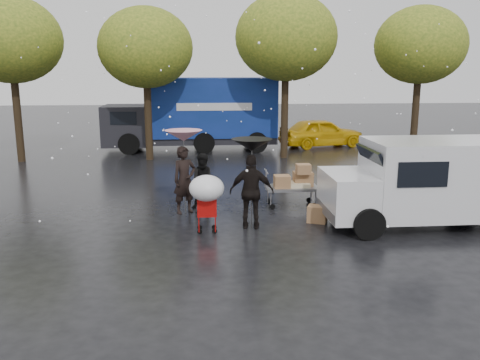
{
  "coord_description": "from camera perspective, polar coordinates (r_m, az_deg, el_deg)",
  "views": [
    {
      "loc": [
        -1.37,
        -12.39,
        3.95
      ],
      "look_at": [
        -0.24,
        1.0,
        0.98
      ],
      "focal_mm": 38.0,
      "sensor_mm": 36.0,
      "label": 1
    }
  ],
  "objects": [
    {
      "name": "blue_truck",
      "position": [
        25.05,
        -4.89,
        7.38
      ],
      "size": [
        8.3,
        2.6,
        3.5
      ],
      "color": "navy",
      "rests_on": "ground"
    },
    {
      "name": "umbrella_black",
      "position": [
        12.4,
        1.35,
        3.94
      ],
      "size": [
        1.01,
        1.01,
        2.27
      ],
      "color": "#4C4C4C",
      "rests_on": "ground"
    },
    {
      "name": "person_middle",
      "position": [
        14.45,
        -4.01,
        -0.16
      ],
      "size": [
        0.8,
        0.63,
        1.6
      ],
      "primitive_type": "imported",
      "rotation": [
        0.0,
        0.0,
        0.03
      ],
      "color": "black",
      "rests_on": "ground"
    },
    {
      "name": "vendor_cart",
      "position": [
        14.8,
        6.14,
        -0.2
      ],
      "size": [
        1.52,
        0.8,
        1.27
      ],
      "color": "slate",
      "rests_on": "ground"
    },
    {
      "name": "yellow_taxi",
      "position": [
        26.38,
        9.12,
        5.28
      ],
      "size": [
        4.57,
        2.65,
        1.46
      ],
      "primitive_type": "imported",
      "rotation": [
        0.0,
        0.0,
        1.8
      ],
      "color": "#DDA80B",
      "rests_on": "ground"
    },
    {
      "name": "person_black",
      "position": [
        12.62,
        1.32,
        -1.33
      ],
      "size": [
        1.16,
        0.63,
        1.88
      ],
      "primitive_type": "imported",
      "rotation": [
        0.0,
        0.0,
        2.98
      ],
      "color": "black",
      "rests_on": "ground"
    },
    {
      "name": "box_ground_near",
      "position": [
        13.46,
        8.67,
        -3.79
      ],
      "size": [
        0.6,
        0.55,
        0.44
      ],
      "primitive_type": "cube",
      "rotation": [
        0.0,
        0.0,
        -0.4
      ],
      "color": "olive",
      "rests_on": "ground"
    },
    {
      "name": "umbrella_pink",
      "position": [
        13.86,
        -6.36,
        4.95
      ],
      "size": [
        1.03,
        1.03,
        2.31
      ],
      "color": "#4C4C4C",
      "rests_on": "ground"
    },
    {
      "name": "white_van",
      "position": [
        13.66,
        20.35,
        -0.12
      ],
      "size": [
        4.91,
        2.18,
        2.2
      ],
      "color": "silver",
      "rests_on": "ground"
    },
    {
      "name": "ground",
      "position": [
        13.08,
        1.44,
        -5.13
      ],
      "size": [
        90.0,
        90.0,
        0.0
      ],
      "primitive_type": "plane",
      "color": "black",
      "rests_on": "ground"
    },
    {
      "name": "tree_row",
      "position": [
        22.44,
        -2.57,
        15.18
      ],
      "size": [
        21.6,
        4.4,
        7.12
      ],
      "color": "black",
      "rests_on": "ground"
    },
    {
      "name": "box_ground_far",
      "position": [
        14.2,
        11.81,
        -3.29
      ],
      "size": [
        0.45,
        0.37,
        0.32
      ],
      "primitive_type": "cube",
      "rotation": [
        0.0,
        0.0,
        0.13
      ],
      "color": "olive",
      "rests_on": "ground"
    },
    {
      "name": "person_pink",
      "position": [
        14.07,
        -6.25,
        0.0
      ],
      "size": [
        0.81,
        0.71,
        1.87
      ],
      "primitive_type": "imported",
      "rotation": [
        0.0,
        0.0,
        0.49
      ],
      "color": "black",
      "rests_on": "ground"
    },
    {
      "name": "shopping_cart",
      "position": [
        12.18,
        -3.77,
        -1.28
      ],
      "size": [
        0.84,
        0.84,
        1.46
      ],
      "color": "#B20B0A",
      "rests_on": "ground"
    }
  ]
}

